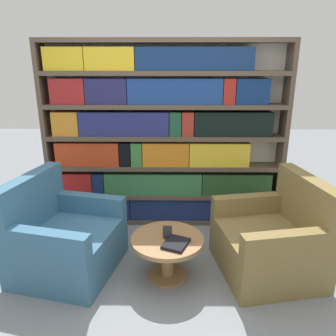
% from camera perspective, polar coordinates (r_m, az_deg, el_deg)
% --- Properties ---
extents(ground_plane, '(14.00, 14.00, 0.00)m').
position_cam_1_polar(ground_plane, '(3.15, -0.94, -19.06)').
color(ground_plane, gray).
extents(bookshelf, '(2.77, 0.30, 2.14)m').
position_cam_1_polar(bookshelf, '(3.83, -0.82, 5.21)').
color(bookshelf, silver).
rests_on(bookshelf, ground_plane).
extents(armchair_left, '(1.02, 1.06, 0.92)m').
position_cam_1_polar(armchair_left, '(3.30, -17.69, -11.86)').
color(armchair_left, '#386684').
rests_on(armchair_left, ground_plane).
extents(armchair_right, '(0.98, 1.03, 0.92)m').
position_cam_1_polar(armchair_right, '(3.27, 17.67, -12.08)').
color(armchair_right, olive).
rests_on(armchair_right, ground_plane).
extents(coffee_table, '(0.66, 0.66, 0.40)m').
position_cam_1_polar(coffee_table, '(3.05, -0.11, -13.93)').
color(coffee_table, olive).
rests_on(coffee_table, ground_plane).
extents(table_sign, '(0.08, 0.06, 0.12)m').
position_cam_1_polar(table_sign, '(2.96, -0.11, -11.26)').
color(table_sign, black).
rests_on(table_sign, coffee_table).
extents(stray_book, '(0.27, 0.29, 0.03)m').
position_cam_1_polar(stray_book, '(2.88, 1.39, -13.01)').
color(stray_book, black).
rests_on(stray_book, coffee_table).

